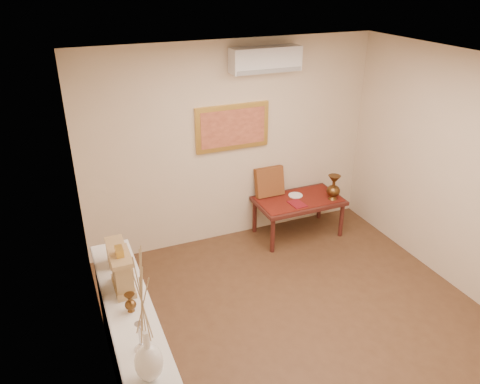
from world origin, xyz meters
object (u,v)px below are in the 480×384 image
white_vase (144,319)px  display_ledge (134,348)px  mantel_clock (122,271)px  wooden_chest (116,252)px  low_table (299,203)px  brass_urn_tall (334,185)px

white_vase → display_ledge: size_ratio=0.50×
white_vase → mantel_clock: size_ratio=2.46×
wooden_chest → low_table: 3.01m
brass_urn_tall → display_ledge: brass_urn_tall is taller
display_ledge → wooden_chest: (0.02, 0.61, 0.61)m
wooden_chest → mantel_clock: bearing=-91.2°
white_vase → wooden_chest: white_vase is taller
mantel_clock → wooden_chest: mantel_clock is taller
mantel_clock → wooden_chest: (0.01, 0.40, -0.05)m
brass_urn_tall → wooden_chest: (-3.09, -1.09, 0.33)m
display_ledge → low_table: bearing=35.1°
brass_urn_tall → low_table: bearing=157.2°
brass_urn_tall → display_ledge: size_ratio=0.21×
brass_urn_tall → low_table: size_ratio=0.36×
brass_urn_tall → mantel_clock: bearing=-154.4°
display_ledge → low_table: size_ratio=1.68×
white_vase → brass_urn_tall: bearing=39.2°
brass_urn_tall → wooden_chest: wooden_chest is taller
display_ledge → wooden_chest: 0.87m
white_vase → brass_urn_tall: size_ratio=2.35×
mantel_clock → low_table: size_ratio=0.34×
mantel_clock → low_table: (2.67, 1.67, -0.67)m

